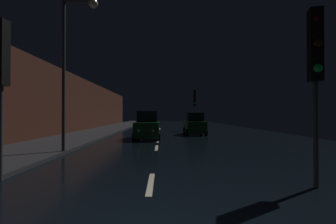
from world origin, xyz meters
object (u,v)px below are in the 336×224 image
traffic_light_near_left (1,64)px  traffic_light_near_right (316,58)px  car_approaching_headlights (148,126)px  car_parked_right_far (195,125)px  traffic_light_far_right (195,101)px  streetlamp_overhead (73,51)px

traffic_light_near_left → traffic_light_near_right: (8.61, -0.86, 0.03)m
car_approaching_headlights → car_parked_right_far: car_approaching_headlights is taller
traffic_light_near_left → car_approaching_headlights: bearing=170.1°
traffic_light_near_left → traffic_light_near_right: traffic_light_near_right is taller
traffic_light_far_right → traffic_light_near_right: traffic_light_far_right is taller
traffic_light_far_right → traffic_light_near_right: (0.10, -22.88, -0.15)m
traffic_light_near_left → car_parked_right_far: size_ratio=1.12×
traffic_light_far_right → car_approaching_headlights: size_ratio=1.13×
traffic_light_far_right → car_parked_right_far: 6.38m
traffic_light_near_right → car_parked_right_far: bearing=-163.1°
streetlamp_overhead → car_parked_right_far: (7.36, 11.49, -3.98)m
traffic_light_near_right → car_parked_right_far: 17.28m
traffic_light_near_left → car_parked_right_far: (7.71, 16.23, -2.38)m
car_approaching_headlights → car_parked_right_far: (4.22, 4.15, -0.04)m
traffic_light_far_right → car_parked_right_far: size_ratio=1.17×
streetlamp_overhead → car_approaching_headlights: bearing=66.9°
traffic_light_near_left → car_approaching_headlights: (3.49, 12.09, -2.34)m
traffic_light_near_left → streetlamp_overhead: size_ratio=0.62×
streetlamp_overhead → car_parked_right_far: streetlamp_overhead is taller
car_approaching_headlights → traffic_light_near_right: bearing=21.6°
streetlamp_overhead → car_approaching_headlights: 8.91m
streetlamp_overhead → car_parked_right_far: 14.22m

